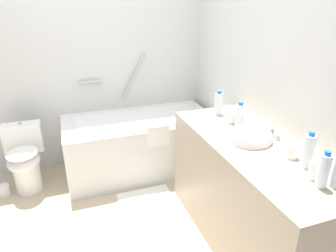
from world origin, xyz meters
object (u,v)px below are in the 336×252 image
(sink_basin, at_px, (249,137))
(water_bottle_0, at_px, (324,171))
(water_bottle_3, at_px, (308,151))
(drinking_glass_1, at_px, (230,112))
(toilet, at_px, (25,159))
(drinking_glass_2, at_px, (314,171))
(bathtub, at_px, (140,142))
(water_bottle_2, at_px, (219,104))
(toilet_paper_roll, at_px, (4,190))
(drinking_glass_0, at_px, (292,151))
(water_bottle_1, at_px, (240,115))
(bath_mat, at_px, (146,200))
(drinking_glass_3, at_px, (232,117))
(sink_faucet, at_px, (271,133))

(sink_basin, bearing_deg, water_bottle_0, -86.98)
(sink_basin, distance_m, water_bottle_3, 0.44)
(water_bottle_0, distance_m, drinking_glass_1, 1.03)
(toilet, relative_size, sink_basin, 2.12)
(toilet, distance_m, drinking_glass_2, 2.49)
(bathtub, relative_size, toilet, 2.40)
(bathtub, xyz_separation_m, water_bottle_3, (0.58, -1.66, 0.61))
(water_bottle_0, distance_m, water_bottle_3, 0.20)
(water_bottle_2, height_order, toilet_paper_roll, water_bottle_2)
(drinking_glass_2, height_order, toilet_paper_roll, drinking_glass_2)
(sink_basin, relative_size, drinking_glass_0, 3.39)
(drinking_glass_2, bearing_deg, toilet_paper_roll, 137.67)
(water_bottle_1, distance_m, toilet_paper_roll, 2.30)
(sink_basin, height_order, bath_mat, sink_basin)
(bathtub, distance_m, toilet, 1.13)
(toilet, xyz_separation_m, drinking_glass_3, (1.66, -0.91, 0.55))
(water_bottle_1, xyz_separation_m, drinking_glass_2, (-0.01, -0.76, -0.04))
(bath_mat, xyz_separation_m, toilet_paper_roll, (-1.26, 0.53, 0.04))
(bathtub, xyz_separation_m, drinking_glass_1, (0.57, -0.82, 0.56))
(sink_faucet, xyz_separation_m, water_bottle_1, (-0.12, 0.23, 0.06))
(toilet_paper_roll, bearing_deg, water_bottle_1, -26.75)
(bathtub, bearing_deg, drinking_glass_0, -69.38)
(sink_basin, bearing_deg, water_bottle_1, 75.03)
(bath_mat, bearing_deg, water_bottle_2, -11.76)
(bathtub, bearing_deg, toilet_paper_roll, -177.87)
(toilet, distance_m, water_bottle_2, 1.89)
(water_bottle_0, relative_size, water_bottle_3, 0.94)
(water_bottle_0, xyz_separation_m, drinking_glass_0, (0.07, 0.31, -0.05))
(sink_faucet, distance_m, drinking_glass_0, 0.31)
(drinking_glass_2, xyz_separation_m, drinking_glass_3, (-0.00, 0.85, 0.00))
(water_bottle_2, bearing_deg, bathtub, 125.78)
(drinking_glass_0, bearing_deg, water_bottle_2, 94.50)
(drinking_glass_2, bearing_deg, toilet, 133.29)
(sink_basin, distance_m, water_bottle_1, 0.25)
(water_bottle_3, height_order, drinking_glass_1, water_bottle_3)
(drinking_glass_3, relative_size, toilet_paper_roll, 0.91)
(drinking_glass_3, bearing_deg, drinking_glass_0, -84.75)
(water_bottle_1, bearing_deg, water_bottle_2, 94.32)
(sink_basin, bearing_deg, water_bottle_3, -75.30)
(sink_faucet, height_order, drinking_glass_0, drinking_glass_0)
(water_bottle_2, relative_size, toilet_paper_roll, 1.86)
(bathtub, relative_size, drinking_glass_0, 17.21)
(toilet, height_order, drinking_glass_3, drinking_glass_3)
(sink_basin, bearing_deg, toilet, 142.52)
(water_bottle_3, height_order, drinking_glass_2, water_bottle_3)
(sink_faucet, xyz_separation_m, drinking_glass_0, (-0.08, -0.30, 0.01))
(water_bottle_0, relative_size, water_bottle_1, 1.06)
(bathtub, distance_m, water_bottle_2, 1.07)
(bathtub, xyz_separation_m, drinking_glass_2, (0.53, -1.77, 0.56))
(drinking_glass_3, bearing_deg, water_bottle_3, -85.31)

